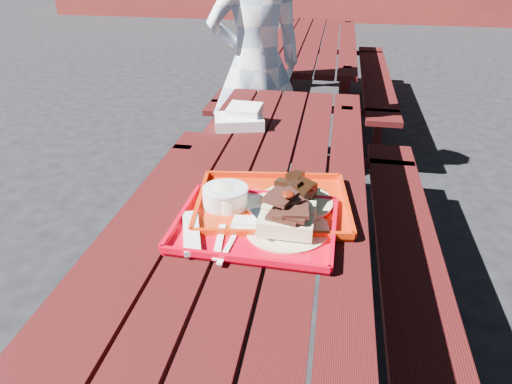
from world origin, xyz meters
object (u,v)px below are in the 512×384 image
at_px(picnic_table_far, 312,60).
at_px(near_tray, 257,215).
at_px(person, 256,65).
at_px(far_tray, 270,202).
at_px(picnic_table_near, 263,232).

xyz_separation_m(picnic_table_far, near_tray, (0.02, -3.04, 0.23)).
bearing_deg(person, picnic_table_far, -126.37).
bearing_deg(person, near_tray, 75.22).
bearing_deg(far_tray, picnic_table_far, 90.88).
relative_size(near_tray, far_tray, 0.91).
bearing_deg(far_tray, person, 101.70).
height_order(near_tray, person, person).
distance_m(far_tray, person, 1.59).
relative_size(picnic_table_near, near_tray, 4.77).
bearing_deg(far_tray, picnic_table_near, 108.89).
distance_m(picnic_table_far, person, 1.43).
distance_m(picnic_table_far, far_tray, 2.94).
height_order(near_tray, far_tray, near_tray).
bearing_deg(person, far_tray, 76.83).
distance_m(near_tray, far_tray, 0.11).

